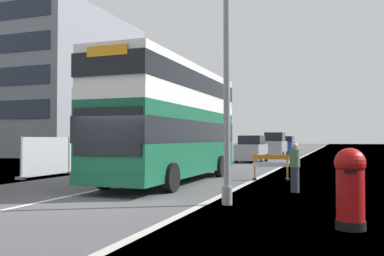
{
  "coord_description": "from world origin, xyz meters",
  "views": [
    {
      "loc": [
        6.52,
        -9.79,
        1.81
      ],
      "look_at": [
        1.4,
        4.47,
        2.2
      ],
      "focal_mm": 38.75,
      "sensor_mm": 36.0,
      "label": 1
    }
  ],
  "objects_px": {
    "car_oncoming_near": "(252,149)",
    "red_pillar_postbox": "(350,185)",
    "car_receding_far": "(285,146)",
    "roadworks_barrier": "(271,164)",
    "double_decker_bus": "(172,121)",
    "pedestrian_at_kerb": "(295,167)",
    "car_receding_mid": "(275,146)",
    "lamppost_foreground": "(227,56)"
  },
  "relations": [
    {
      "from": "lamppost_foreground",
      "to": "car_oncoming_near",
      "type": "xyz_separation_m",
      "value": [
        -3.56,
        20.75,
        -3.12
      ]
    },
    {
      "from": "red_pillar_postbox",
      "to": "car_receding_mid",
      "type": "relative_size",
      "value": 0.39
    },
    {
      "from": "lamppost_foreground",
      "to": "pedestrian_at_kerb",
      "type": "height_order",
      "value": "lamppost_foreground"
    },
    {
      "from": "car_oncoming_near",
      "to": "car_receding_mid",
      "type": "bearing_deg",
      "value": 85.93
    },
    {
      "from": "car_receding_mid",
      "to": "pedestrian_at_kerb",
      "type": "bearing_deg",
      "value": -80.14
    },
    {
      "from": "car_receding_mid",
      "to": "pedestrian_at_kerb",
      "type": "distance_m",
      "value": 25.99
    },
    {
      "from": "lamppost_foreground",
      "to": "car_oncoming_near",
      "type": "distance_m",
      "value": 21.28
    },
    {
      "from": "lamppost_foreground",
      "to": "car_oncoming_near",
      "type": "relative_size",
      "value": 2.1
    },
    {
      "from": "car_receding_mid",
      "to": "double_decker_bus",
      "type": "bearing_deg",
      "value": -91.83
    },
    {
      "from": "car_receding_mid",
      "to": "pedestrian_at_kerb",
      "type": "relative_size",
      "value": 2.52
    },
    {
      "from": "roadworks_barrier",
      "to": "pedestrian_at_kerb",
      "type": "height_order",
      "value": "pedestrian_at_kerb"
    },
    {
      "from": "double_decker_bus",
      "to": "car_oncoming_near",
      "type": "distance_m",
      "value": 15.75
    },
    {
      "from": "lamppost_foreground",
      "to": "car_oncoming_near",
      "type": "height_order",
      "value": "lamppost_foreground"
    },
    {
      "from": "car_receding_far",
      "to": "double_decker_bus",
      "type": "bearing_deg",
      "value": -91.52
    },
    {
      "from": "lamppost_foreground",
      "to": "roadworks_barrier",
      "type": "xyz_separation_m",
      "value": [
        0.06,
        7.22,
        -3.41
      ]
    },
    {
      "from": "lamppost_foreground",
      "to": "pedestrian_at_kerb",
      "type": "relative_size",
      "value": 5.18
    },
    {
      "from": "lamppost_foreground",
      "to": "red_pillar_postbox",
      "type": "bearing_deg",
      "value": -34.55
    },
    {
      "from": "double_decker_bus",
      "to": "car_receding_far",
      "type": "xyz_separation_m",
      "value": [
        0.82,
        31.09,
        -1.57
      ]
    },
    {
      "from": "double_decker_bus",
      "to": "car_receding_far",
      "type": "relative_size",
      "value": 2.31
    },
    {
      "from": "car_oncoming_near",
      "to": "car_receding_far",
      "type": "relative_size",
      "value": 0.91
    },
    {
      "from": "car_receding_far",
      "to": "pedestrian_at_kerb",
      "type": "height_order",
      "value": "car_receding_far"
    },
    {
      "from": "pedestrian_at_kerb",
      "to": "double_decker_bus",
      "type": "bearing_deg",
      "value": 161.41
    },
    {
      "from": "car_receding_far",
      "to": "roadworks_barrier",
      "type": "bearing_deg",
      "value": -84.14
    },
    {
      "from": "double_decker_bus",
      "to": "car_receding_far",
      "type": "height_order",
      "value": "double_decker_bus"
    },
    {
      "from": "red_pillar_postbox",
      "to": "car_receding_far",
      "type": "distance_m",
      "value": 38.78
    },
    {
      "from": "lamppost_foreground",
      "to": "car_receding_mid",
      "type": "relative_size",
      "value": 2.06
    },
    {
      "from": "lamppost_foreground",
      "to": "roadworks_barrier",
      "type": "bearing_deg",
      "value": 89.51
    },
    {
      "from": "double_decker_bus",
      "to": "roadworks_barrier",
      "type": "bearing_deg",
      "value": 29.44
    },
    {
      "from": "car_oncoming_near",
      "to": "red_pillar_postbox",
      "type": "bearing_deg",
      "value": -73.76
    },
    {
      "from": "lamppost_foreground",
      "to": "car_receding_mid",
      "type": "xyz_separation_m",
      "value": [
        -2.97,
        28.93,
        -2.97
      ]
    },
    {
      "from": "car_receding_far",
      "to": "car_receding_mid",
      "type": "bearing_deg",
      "value": -90.49
    },
    {
      "from": "double_decker_bus",
      "to": "roadworks_barrier",
      "type": "distance_m",
      "value": 4.74
    },
    {
      "from": "roadworks_barrier",
      "to": "car_receding_mid",
      "type": "distance_m",
      "value": 21.92
    },
    {
      "from": "double_decker_bus",
      "to": "car_oncoming_near",
      "type": "relative_size",
      "value": 2.54
    },
    {
      "from": "lamppost_foreground",
      "to": "car_receding_mid",
      "type": "height_order",
      "value": "lamppost_foreground"
    },
    {
      "from": "car_receding_far",
      "to": "pedestrian_at_kerb",
      "type": "relative_size",
      "value": 2.71
    },
    {
      "from": "double_decker_bus",
      "to": "car_receding_far",
      "type": "bearing_deg",
      "value": 88.48
    },
    {
      "from": "lamppost_foreground",
      "to": "pedestrian_at_kerb",
      "type": "distance_m",
      "value": 4.88
    },
    {
      "from": "roadworks_barrier",
      "to": "car_receding_far",
      "type": "xyz_separation_m",
      "value": [
        -2.97,
        28.95,
        0.3
      ]
    },
    {
      "from": "car_receding_mid",
      "to": "car_oncoming_near",
      "type": "bearing_deg",
      "value": -94.07
    },
    {
      "from": "pedestrian_at_kerb",
      "to": "roadworks_barrier",
      "type": "bearing_deg",
      "value": 110.0
    },
    {
      "from": "car_oncoming_near",
      "to": "car_receding_mid",
      "type": "distance_m",
      "value": 8.2
    }
  ]
}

